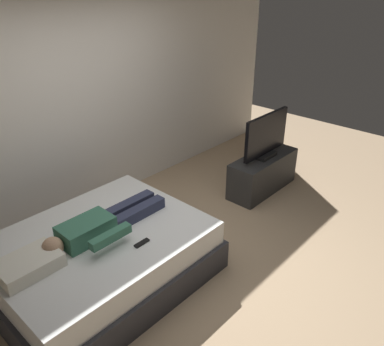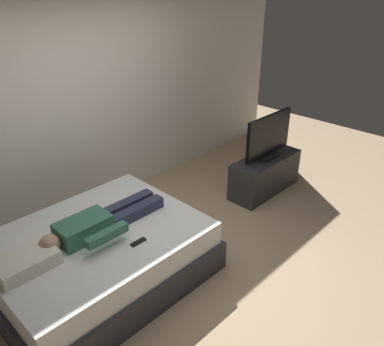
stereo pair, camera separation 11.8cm
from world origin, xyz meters
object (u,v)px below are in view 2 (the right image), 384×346
(remote, at_px, (138,242))
(tv_stand, at_px, (265,174))
(tv, at_px, (268,137))
(person, at_px, (97,224))
(bed, at_px, (99,256))
(pillow, at_px, (25,261))

(remote, distance_m, tv_stand, 2.40)
(remote, distance_m, tv, 2.40)
(person, height_order, tv_stand, person)
(tv_stand, bearing_deg, bed, 176.97)
(bed, distance_m, person, 0.36)
(pillow, height_order, tv, tv)
(pillow, relative_size, tv, 0.55)
(remote, bearing_deg, pillow, 154.33)
(remote, bearing_deg, person, 110.47)
(tv, bearing_deg, bed, 176.97)
(bed, relative_size, person, 1.55)
(bed, xyz_separation_m, pillow, (-0.66, 0.00, 0.34))
(person, distance_m, tv, 2.53)
(tv, bearing_deg, tv_stand, 0.00)
(person, distance_m, tv_stand, 2.55)
(person, bearing_deg, bed, -175.08)
(remote, height_order, tv, tv)
(person, relative_size, tv_stand, 1.15)
(bed, distance_m, remote, 0.53)
(bed, xyz_separation_m, person, (0.03, 0.00, 0.36))
(bed, bearing_deg, tv_stand, -3.03)
(tv_stand, bearing_deg, person, 176.88)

